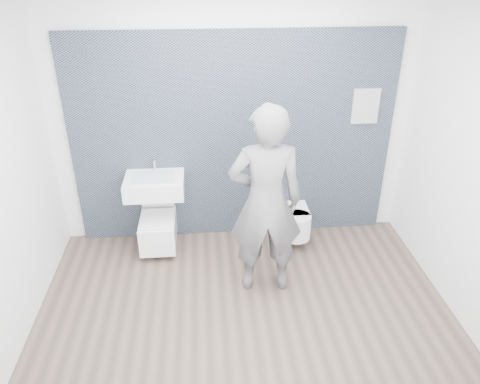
{
  "coord_description": "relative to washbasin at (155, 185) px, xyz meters",
  "views": [
    {
      "loc": [
        -0.34,
        -3.43,
        3.15
      ],
      "look_at": [
        0.0,
        0.6,
        1.0
      ],
      "focal_mm": 35.0,
      "sensor_mm": 36.0,
      "label": 1
    }
  ],
  "objects": [
    {
      "name": "ground",
      "position": [
        0.89,
        -1.2,
        -0.81
      ],
      "size": [
        4.0,
        4.0,
        0.0
      ],
      "primitive_type": "plane",
      "color": "brown",
      "rests_on": "ground"
    },
    {
      "name": "room_shell",
      "position": [
        0.89,
        -1.2,
        0.93
      ],
      "size": [
        4.0,
        4.0,
        4.0
      ],
      "color": "white",
      "rests_on": "ground"
    },
    {
      "name": "tile_wall",
      "position": [
        0.89,
        0.27,
        -0.81
      ],
      "size": [
        3.6,
        0.06,
        2.4
      ],
      "primitive_type": "cube",
      "color": "black",
      "rests_on": "ground"
    },
    {
      "name": "washbasin",
      "position": [
        0.0,
        0.0,
        0.0
      ],
      "size": [
        0.64,
        0.48,
        0.48
      ],
      "color": "white",
      "rests_on": "ground"
    },
    {
      "name": "toilet_square",
      "position": [
        -0.0,
        -0.04,
        -0.54
      ],
      "size": [
        0.4,
        0.57,
        0.76
      ],
      "color": "white",
      "rests_on": "ground"
    },
    {
      "name": "toilet_rounded",
      "position": [
        1.59,
        -0.03,
        -0.53
      ],
      "size": [
        0.32,
        0.55,
        0.3
      ],
      "color": "white",
      "rests_on": "ground"
    },
    {
      "name": "info_placard",
      "position": [
        2.35,
        0.23,
        -0.81
      ],
      "size": [
        0.3,
        0.03,
        0.39
      ],
      "primitive_type": "cube",
      "color": "white",
      "rests_on": "ground"
    },
    {
      "name": "visitor",
      "position": [
        1.12,
        -0.8,
        0.17
      ],
      "size": [
        0.73,
        0.49,
        1.96
      ],
      "primitive_type": "imported",
      "rotation": [
        0.0,
        0.0,
        3.12
      ],
      "color": "slate",
      "rests_on": "ground"
    }
  ]
}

